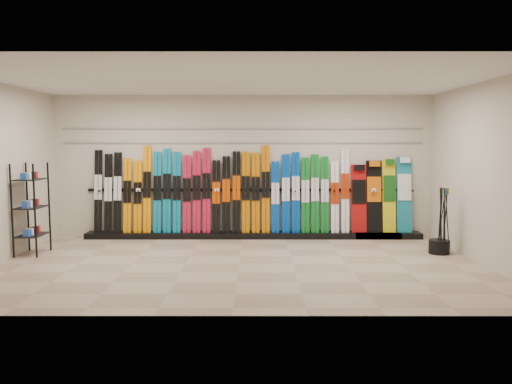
{
  "coord_description": "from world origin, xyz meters",
  "views": [
    {
      "loc": [
        0.29,
        -8.11,
        2.0
      ],
      "look_at": [
        0.28,
        1.0,
        1.1
      ],
      "focal_mm": 35.0,
      "sensor_mm": 36.0,
      "label": 1
    }
  ],
  "objects": [
    {
      "name": "right_wall",
      "position": [
        4.0,
        0.0,
        1.5
      ],
      "size": [
        0.0,
        5.0,
        5.0
      ],
      "primitive_type": "plane",
      "rotation": [
        1.57,
        0.0,
        -1.57
      ],
      "color": "beige",
      "rests_on": "floor"
    },
    {
      "name": "back_wall",
      "position": [
        0.0,
        2.5,
        1.5
      ],
      "size": [
        8.0,
        0.0,
        8.0
      ],
      "primitive_type": "plane",
      "rotation": [
        1.57,
        0.0,
        0.0
      ],
      "color": "beige",
      "rests_on": "floor"
    },
    {
      "name": "ski_rack_base",
      "position": [
        0.22,
        2.28,
        0.06
      ],
      "size": [
        8.0,
        0.4,
        0.12
      ],
      "primitive_type": "cube",
      "color": "black",
      "rests_on": "floor"
    },
    {
      "name": "slatwall_rail_0",
      "position": [
        0.0,
        2.48,
        2.0
      ],
      "size": [
        7.6,
        0.02,
        0.03
      ],
      "primitive_type": "cube",
      "color": "gray",
      "rests_on": "back_wall"
    },
    {
      "name": "pole_bin",
      "position": [
        3.6,
        0.78,
        0.12
      ],
      "size": [
        0.37,
        0.37,
        0.25
      ],
      "primitive_type": "cylinder",
      "color": "black",
      "rests_on": "floor"
    },
    {
      "name": "ceiling",
      "position": [
        0.0,
        0.0,
        3.0
      ],
      "size": [
        8.0,
        8.0,
        0.0
      ],
      "primitive_type": "plane",
      "rotation": [
        3.14,
        0.0,
        0.0
      ],
      "color": "silver",
      "rests_on": "back_wall"
    },
    {
      "name": "ski_poles",
      "position": [
        3.64,
        0.77,
        0.61
      ],
      "size": [
        0.25,
        0.22,
        1.18
      ],
      "color": "black",
      "rests_on": "pole_bin"
    },
    {
      "name": "slatwall_rail_1",
      "position": [
        0.0,
        2.48,
        2.3
      ],
      "size": [
        7.6,
        0.02,
        0.03
      ],
      "primitive_type": "cube",
      "color": "gray",
      "rests_on": "back_wall"
    },
    {
      "name": "accessory_rack",
      "position": [
        -3.75,
        0.74,
        0.82
      ],
      "size": [
        0.4,
        0.6,
        1.64
      ],
      "primitive_type": "cube",
      "color": "black",
      "rests_on": "floor"
    },
    {
      "name": "floor",
      "position": [
        0.0,
        0.0,
        0.0
      ],
      "size": [
        8.0,
        8.0,
        0.0
      ],
      "primitive_type": "plane",
      "color": "gray",
      "rests_on": "ground"
    },
    {
      "name": "skis",
      "position": [
        -0.47,
        2.34,
        0.95
      ],
      "size": [
        5.38,
        0.25,
        1.83
      ],
      "color": "black",
      "rests_on": "ski_rack_base"
    },
    {
      "name": "snowboards",
      "position": [
        2.94,
        2.36,
        0.88
      ],
      "size": [
        1.28,
        0.24,
        1.58
      ],
      "color": "#990C0C",
      "rests_on": "ski_rack_base"
    }
  ]
}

